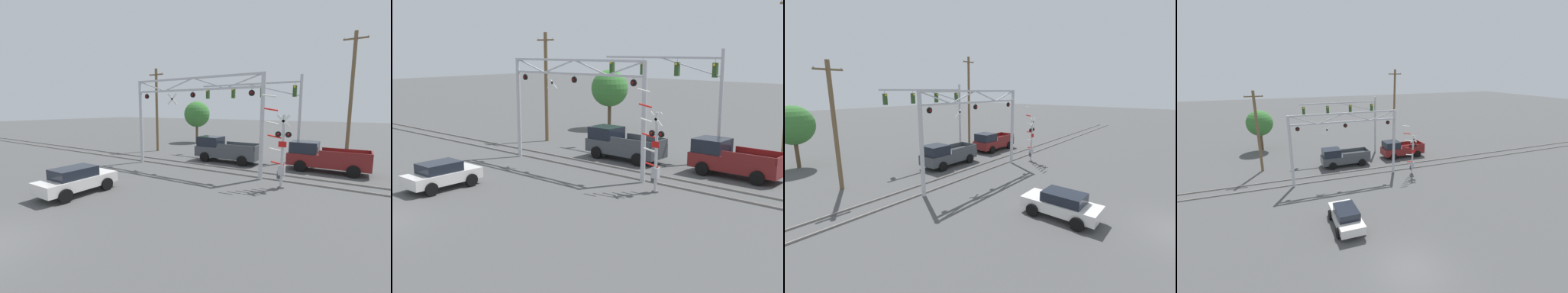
% 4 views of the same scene
% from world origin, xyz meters
% --- Properties ---
extents(rail_track_near, '(80.00, 0.08, 0.10)m').
position_xyz_m(rail_track_near, '(0.00, 13.74, 0.05)').
color(rail_track_near, gray).
rests_on(rail_track_near, ground_plane).
extents(rail_track_far, '(80.00, 0.08, 0.10)m').
position_xyz_m(rail_track_far, '(0.00, 15.18, 0.05)').
color(rail_track_far, gray).
rests_on(rail_track_far, ground_plane).
extents(crossing_gantry, '(10.62, 0.29, 6.77)m').
position_xyz_m(crossing_gantry, '(-0.01, 13.46, 4.39)').
color(crossing_gantry, '#B7BABF').
rests_on(crossing_gantry, ground_plane).
extents(crossing_signal_mast, '(1.70, 0.35, 5.36)m').
position_xyz_m(crossing_signal_mast, '(6.71, 12.28, 2.08)').
color(crossing_signal_mast, '#B7BABF').
rests_on(crossing_signal_mast, ground_plane).
extents(traffic_signal_span, '(9.62, 0.39, 7.39)m').
position_xyz_m(traffic_signal_span, '(3.40, 20.96, 5.15)').
color(traffic_signal_span, '#B7BABF').
rests_on(traffic_signal_span, ground_plane).
extents(pickup_truck_lead, '(5.50, 2.18, 2.11)m').
position_xyz_m(pickup_truck_lead, '(0.62, 17.45, 1.02)').
color(pickup_truck_lead, '#3D4247').
rests_on(pickup_truck_lead, ground_plane).
extents(pickup_truck_following, '(5.37, 2.18, 2.11)m').
position_xyz_m(pickup_truck_following, '(8.26, 18.02, 1.02)').
color(pickup_truck_following, maroon).
rests_on(pickup_truck_following, ground_plane).
extents(sedan_waiting, '(1.95, 4.07, 1.46)m').
position_xyz_m(sedan_waiting, '(-2.24, 5.41, 0.76)').
color(sedan_waiting, silver).
rests_on(sedan_waiting, ground_plane).
extents(utility_pole_left, '(1.80, 0.28, 8.66)m').
position_xyz_m(utility_pole_left, '(-8.06, 18.87, 4.48)').
color(utility_pole_left, brown).
rests_on(utility_pole_left, ground_plane).
extents(background_tree_beyond_span, '(3.43, 3.43, 5.52)m').
position_xyz_m(background_tree_beyond_span, '(-8.25, 27.22, 3.79)').
color(background_tree_beyond_span, brown).
rests_on(background_tree_beyond_span, ground_plane).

